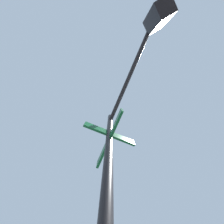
% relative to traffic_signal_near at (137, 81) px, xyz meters
% --- Properties ---
extents(traffic_signal_near, '(1.94, 2.43, 5.40)m').
position_rel_traffic_signal_near_xyz_m(traffic_signal_near, '(0.00, 0.00, 0.00)').
color(traffic_signal_near, black).
rests_on(traffic_signal_near, ground_plane).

